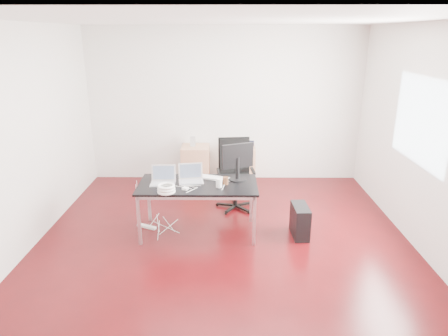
{
  "coord_description": "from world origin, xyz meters",
  "views": [
    {
      "loc": [
        0.05,
        -4.8,
        2.65
      ],
      "look_at": [
        0.0,
        0.55,
        0.85
      ],
      "focal_mm": 32.0,
      "sensor_mm": 36.0,
      "label": 1
    }
  ],
  "objects_px": {
    "desk": "(198,187)",
    "filing_cabinet_left": "(196,164)",
    "filing_cabinet_right": "(241,165)",
    "office_chair": "(235,170)",
    "pc_tower": "(300,221)"
  },
  "relations": [
    {
      "from": "filing_cabinet_right",
      "to": "filing_cabinet_left",
      "type": "bearing_deg",
      "value": 180.0
    },
    {
      "from": "desk",
      "to": "filing_cabinet_left",
      "type": "xyz_separation_m",
      "value": [
        -0.19,
        1.99,
        -0.33
      ]
    },
    {
      "from": "desk",
      "to": "office_chair",
      "type": "xyz_separation_m",
      "value": [
        0.52,
        0.93,
        -0.07
      ]
    },
    {
      "from": "office_chair",
      "to": "filing_cabinet_right",
      "type": "bearing_deg",
      "value": 77.11
    },
    {
      "from": "filing_cabinet_left",
      "to": "filing_cabinet_right",
      "type": "bearing_deg",
      "value": 0.0
    },
    {
      "from": "filing_cabinet_left",
      "to": "filing_cabinet_right",
      "type": "height_order",
      "value": "same"
    },
    {
      "from": "office_chair",
      "to": "filing_cabinet_left",
      "type": "xyz_separation_m",
      "value": [
        -0.71,
        1.07,
        -0.26
      ]
    },
    {
      "from": "office_chair",
      "to": "filing_cabinet_right",
      "type": "height_order",
      "value": "office_chair"
    },
    {
      "from": "desk",
      "to": "pc_tower",
      "type": "bearing_deg",
      "value": -3.21
    },
    {
      "from": "filing_cabinet_left",
      "to": "pc_tower",
      "type": "xyz_separation_m",
      "value": [
        1.58,
        -2.07,
        -0.13
      ]
    },
    {
      "from": "filing_cabinet_left",
      "to": "pc_tower",
      "type": "height_order",
      "value": "filing_cabinet_left"
    },
    {
      "from": "filing_cabinet_right",
      "to": "desk",
      "type": "bearing_deg",
      "value": -108.09
    },
    {
      "from": "filing_cabinet_right",
      "to": "office_chair",
      "type": "bearing_deg",
      "value": -96.97
    },
    {
      "from": "filing_cabinet_left",
      "to": "filing_cabinet_right",
      "type": "distance_m",
      "value": 0.84
    },
    {
      "from": "desk",
      "to": "office_chair",
      "type": "distance_m",
      "value": 1.06
    }
  ]
}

